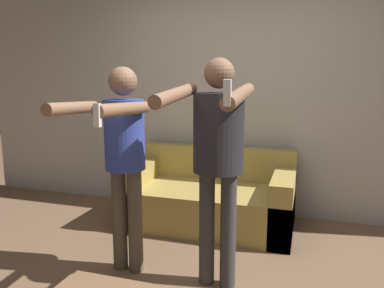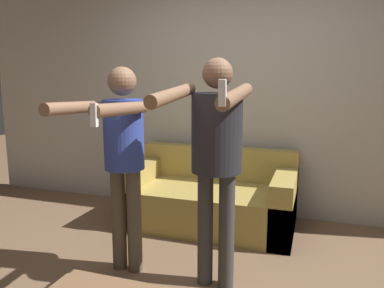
{
  "view_description": "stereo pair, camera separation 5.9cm",
  "coord_description": "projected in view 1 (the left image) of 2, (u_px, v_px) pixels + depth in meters",
  "views": [
    {
      "loc": [
        0.71,
        -2.14,
        1.46
      ],
      "look_at": [
        -0.21,
        0.8,
        0.92
      ],
      "focal_mm": 35.0,
      "sensor_mm": 36.0,
      "label": 1
    },
    {
      "loc": [
        0.77,
        -2.12,
        1.46
      ],
      "look_at": [
        -0.21,
        0.8,
        0.92
      ],
      "focal_mm": 35.0,
      "sensor_mm": 36.0,
      "label": 2
    }
  ],
  "objects": [
    {
      "name": "wall_back",
      "position": [
        240.0,
        89.0,
        3.97
      ],
      "size": [
        6.4,
        0.06,
        2.7
      ],
      "color": "#B7B2A8",
      "rests_on": "ground_plane"
    },
    {
      "name": "couch",
      "position": [
        209.0,
        199.0,
        3.77
      ],
      "size": [
        1.67,
        0.88,
        0.74
      ],
      "color": "#AD9347",
      "rests_on": "ground_plane"
    },
    {
      "name": "person_standing_left",
      "position": [
        123.0,
        148.0,
        2.7
      ],
      "size": [
        0.41,
        0.79,
        1.54
      ],
      "color": "brown",
      "rests_on": "ground_plane"
    },
    {
      "name": "person_standing_right",
      "position": [
        218.0,
        146.0,
        2.49
      ],
      "size": [
        0.46,
        0.82,
        1.59
      ],
      "color": "#383838",
      "rests_on": "ground_plane"
    }
  ]
}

